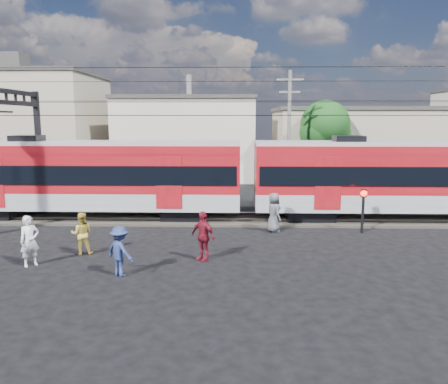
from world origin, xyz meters
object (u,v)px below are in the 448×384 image
(pedestrian_c, at_px, (120,251))
(crossing_signal, at_px, (363,203))
(commuter_train, at_px, (93,175))
(pedestrian_a, at_px, (30,241))

(pedestrian_c, bearing_deg, crossing_signal, -115.16)
(commuter_train, relative_size, pedestrian_c, 28.98)
(commuter_train, distance_m, crossing_signal, 13.82)
(commuter_train, height_order, pedestrian_c, commuter_train)
(commuter_train, bearing_deg, pedestrian_c, -66.87)
(pedestrian_a, xyz_separation_m, pedestrian_c, (3.56, -0.93, -0.07))
(pedestrian_a, relative_size, pedestrian_c, 1.08)
(commuter_train, bearing_deg, pedestrian_a, -89.22)
(commuter_train, relative_size, crossing_signal, 24.14)
(pedestrian_a, bearing_deg, commuter_train, 48.88)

